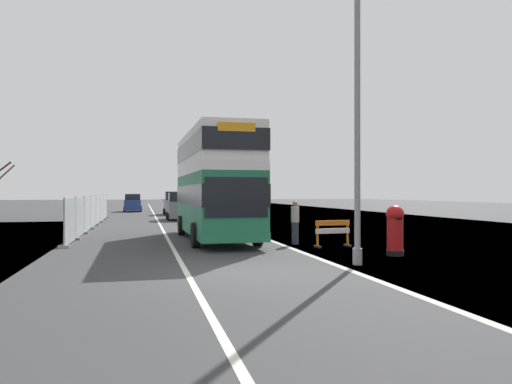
{
  "coord_description": "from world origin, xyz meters",
  "views": [
    {
      "loc": [
        -2.5,
        -13.27,
        2.19
      ],
      "look_at": [
        1.97,
        6.23,
        2.2
      ],
      "focal_mm": 34.97,
      "sensor_mm": 36.0,
      "label": 1
    }
  ],
  "objects": [
    {
      "name": "car_receding_far",
      "position": [
        -3.51,
        44.92,
        0.94
      ],
      "size": [
        1.99,
        4.39,
        1.99
      ],
      "color": "navy",
      "rests_on": "ground"
    },
    {
      "name": "pedestrian_at_kerb",
      "position": [
        3.8,
        6.82,
        0.92
      ],
      "size": [
        0.34,
        0.34,
        1.82
      ],
      "color": "#2D3342",
      "rests_on": "ground"
    },
    {
      "name": "construction_site_fence",
      "position": [
        -5.47,
        19.25,
        0.95
      ],
      "size": [
        0.44,
        24.0,
        1.99
      ],
      "color": "#A8AAAD",
      "rests_on": "ground"
    },
    {
      "name": "lamppost_foreground",
      "position": [
        3.85,
        0.7,
        4.48
      ],
      "size": [
        0.29,
        0.7,
        9.44
      ],
      "color": "gray",
      "rests_on": "ground"
    },
    {
      "name": "ground",
      "position": [
        0.63,
        0.1,
        -0.05
      ],
      "size": [
        140.0,
        280.0,
        0.1
      ],
      "color": "#38383A"
    },
    {
      "name": "car_receding_mid",
      "position": [
        0.54,
        36.08,
        1.05
      ],
      "size": [
        1.96,
        4.38,
        2.25
      ],
      "color": "gray",
      "rests_on": "ground"
    },
    {
      "name": "double_decker_bus",
      "position": [
        0.76,
        9.5,
        2.6
      ],
      "size": [
        2.93,
        10.24,
        4.89
      ],
      "color": "#1E6B47",
      "rests_on": "ground"
    },
    {
      "name": "red_pillar_postbox",
      "position": [
        6.03,
        2.42,
        0.96
      ],
      "size": [
        0.62,
        0.62,
        1.74
      ],
      "color": "black",
      "rests_on": "ground"
    },
    {
      "name": "car_oncoming_near",
      "position": [
        0.37,
        26.55,
        1.01
      ],
      "size": [
        1.95,
        4.12,
        2.15
      ],
      "color": "slate",
      "rests_on": "ground"
    },
    {
      "name": "roadworks_barrier",
      "position": [
        4.92,
        5.4,
        0.65
      ],
      "size": [
        1.52,
        0.6,
        1.07
      ],
      "color": "orange",
      "rests_on": "ground"
    }
  ]
}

